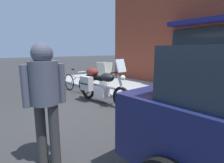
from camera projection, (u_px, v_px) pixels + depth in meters
The scene contains 6 objects.
ground_plane at pixel (96, 112), 4.57m from camera, with size 80.00×80.00×0.00m, color #2F2F2F.
touring_motorcycle at pixel (99, 84), 5.31m from camera, with size 2.19×0.78×1.40m.
parked_bicycle at pixel (76, 83), 6.75m from camera, with size 1.68×0.48×0.92m.
pedestrian_walking at pixel (45, 90), 2.31m from camera, with size 0.45×0.55×1.74m.
sandwich_board_sign at pixel (104, 75), 7.10m from camera, with size 0.55×0.43×1.04m.
second_bicycle_by_cafe at pixel (59, 77), 8.11m from camera, with size 1.63×0.64×0.93m.
Camera 1 is at (3.58, -2.51, 1.63)m, focal length 27.39 mm.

